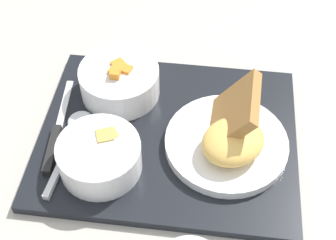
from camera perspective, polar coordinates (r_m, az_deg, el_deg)
The scene contains 7 objects.
ground_plane at distance 0.72m, azimuth -0.00°, elevation -2.29°, with size 4.00×4.00×0.00m, color #ADA89E.
serving_tray at distance 0.71m, azimuth -0.00°, elevation -1.93°, with size 0.41×0.34×0.01m.
bowl_salad at distance 0.75m, azimuth -5.93°, elevation 4.90°, with size 0.13×0.13×0.06m.
bowl_soup at distance 0.65m, azimuth -8.35°, elevation -4.24°, with size 0.12×0.12×0.05m.
plate_main at distance 0.68m, azimuth 7.48°, elevation -2.15°, with size 0.18×0.18×0.09m.
knife at distance 0.71m, azimuth -13.62°, elevation -2.36°, with size 0.04×0.19×0.01m.
spoon at distance 0.71m, azimuth -11.32°, elevation -1.73°, with size 0.04×0.16×0.01m.
Camera 1 is at (0.10, -0.43, 0.57)m, focal length 50.00 mm.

